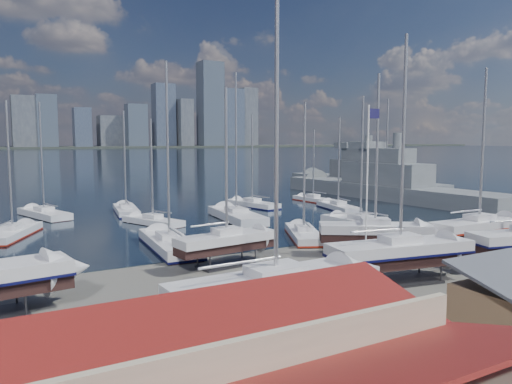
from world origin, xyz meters
TOP-DOWN VIEW (x-y plane):
  - ground at (0.00, -10.00)m, footprint 1400.00×1400.00m
  - water at (0.00, 300.00)m, footprint 1400.00×600.00m
  - sailboat_cradle_1 at (-12.30, -16.69)m, footprint 11.51×3.53m
  - sailboat_cradle_2 at (-8.45, -3.35)m, footprint 8.53×3.27m
  - sailboat_cradle_3 at (-0.14, -13.33)m, footprint 10.73×4.64m
  - sailboat_cradle_4 at (4.16, -6.31)m, footprint 9.23×7.23m
  - sailboat_cradle_6 at (13.35, -9.60)m, footprint 9.91×2.95m
  - sailboat_moored_1 at (-22.15, 17.35)m, footprint 6.54×9.77m
  - sailboat_moored_2 at (-17.73, 29.69)m, footprint 5.56×10.39m
  - sailboat_moored_3 at (-10.33, 4.44)m, footprint 4.35×11.88m
  - sailboat_moored_4 at (-7.51, 17.73)m, footprint 5.34×8.71m
  - sailboat_moored_5 at (-7.83, 27.97)m, footprint 4.16×9.81m
  - sailboat_moored_6 at (3.00, 2.51)m, footprint 6.46×9.61m
  - sailboat_moored_7 at (2.30, 15.68)m, footprint 4.96×12.63m
  - sailboat_moored_8 at (9.88, 25.21)m, footprint 4.69×9.74m
  - sailboat_moored_9 at (12.23, 4.58)m, footprint 3.81×10.33m
  - sailboat_moored_10 at (18.87, 16.68)m, footprint 4.35×9.36m
  - sailboat_moored_11 at (21.37, 25.95)m, footprint 2.70×8.07m
  - naval_ship_east at (34.32, 23.40)m, footprint 8.99×44.27m
  - naval_ship_west at (42.26, 38.46)m, footprint 6.89×39.24m
  - car_a at (-15.70, -18.80)m, footprint 2.74×4.78m
  - car_b at (0.98, -20.37)m, footprint 4.27×2.68m
  - flagpole at (0.30, -9.52)m, footprint 1.09×0.12m

SIDE VIEW (x-z plane):
  - water at x=0.00m, z-range -0.35..0.05m
  - ground at x=0.00m, z-range 0.00..0.00m
  - sailboat_moored_1 at x=-22.15m, z-range -6.83..7.45m
  - sailboat_moored_5 at x=-7.83m, z-range -6.80..7.41m
  - sailboat_moored_6 at x=3.00m, z-range -6.72..7.34m
  - sailboat_moored_8 at x=9.88m, z-range -6.71..7.32m
  - sailboat_moored_10 at x=18.87m, z-range -6.44..7.06m
  - sailboat_moored_11 at x=21.37m, z-range -5.63..6.25m
  - sailboat_moored_3 at x=-10.33m, z-range -8.37..8.99m
  - sailboat_moored_2 at x=-17.73m, z-range -7.23..7.87m
  - sailboat_moored_9 at x=12.23m, z-range -7.30..7.95m
  - sailboat_moored_4 at x=-7.51m, z-range -6.04..6.69m
  - sailboat_moored_7 at x=2.30m, z-range -8.96..9.61m
  - car_b at x=0.98m, z-range 0.00..1.33m
  - car_a at x=-15.70m, z-range 0.00..1.53m
  - naval_ship_east at x=34.32m, z-range -7.32..10.64m
  - naval_ship_west at x=42.26m, z-range -7.09..10.43m
  - sailboat_cradle_2 at x=-8.45m, z-range -4.92..8.84m
  - sailboat_cradle_4 at x=4.16m, z-range -5.59..9.66m
  - sailboat_cradle_6 at x=13.35m, z-range -5.90..10.04m
  - sailboat_cradle_3 at x=-0.14m, z-range -6.26..10.47m
  - sailboat_cradle_1 at x=-12.30m, z-range -6.95..11.33m
  - flagpole at x=0.30m, z-range 0.96..13.32m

